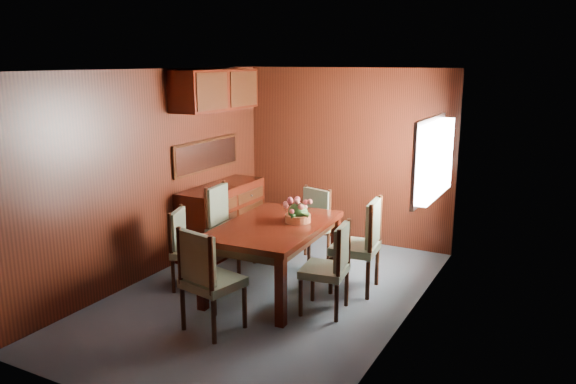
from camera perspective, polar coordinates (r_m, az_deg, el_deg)
The scene contains 11 objects.
ground at distance 6.21m, azimuth -2.21°, elevation -10.43°, with size 4.50×4.50×0.00m, color #404D57.
room_shell at distance 6.09m, azimuth -1.63°, elevation 5.10°, with size 3.06×4.52×2.41m.
sideboard at distance 7.49m, azimuth -6.70°, elevation -2.68°, with size 0.48×1.40×0.90m, color black.
dining_table at distance 6.11m, azimuth -1.44°, elevation -4.24°, with size 1.10×1.68×0.76m.
chair_left_near at distance 6.35m, azimuth -10.22°, elevation -5.24°, with size 0.53×0.54×0.91m.
chair_left_far at distance 6.91m, azimuth -6.36°, elevation -3.01°, with size 0.51×0.53×1.03m.
chair_right_near at distance 5.64m, azimuth 4.44°, elevation -7.23°, with size 0.48×0.50×0.94m.
chair_right_far at distance 6.18m, azimuth 7.56°, elevation -4.88°, with size 0.53×0.55×1.05m.
chair_head at distance 5.27m, azimuth -8.27°, elevation -8.36°, with size 0.56×0.55×1.02m.
chair_foot at distance 7.06m, azimuth 2.36°, elevation -2.99°, with size 0.54×0.53×0.94m.
flower_centerpiece at distance 6.12m, azimuth 1.01°, elevation -1.75°, with size 0.30×0.30×0.30m.
Camera 1 is at (2.86, -4.91, 2.49)m, focal length 35.00 mm.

